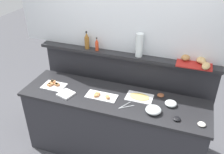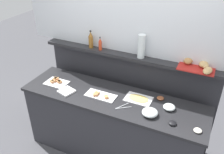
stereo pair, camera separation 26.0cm
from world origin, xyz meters
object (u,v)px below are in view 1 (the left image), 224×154
glass_bowl_medium (171,104)px  condiment_bowl_teal (161,95)px  bread_basket (195,61)px  cold_cuts_platter (139,97)px  water_carafe (139,45)px  sandwich_platter_front (101,96)px  condiment_bowl_cream (177,119)px  condiment_bowl_red (202,124)px  napkin_stack (66,94)px  hot_sauce_bottle (97,45)px  sandwich_platter_rear (54,85)px  vinegar_bottle_amber (87,41)px  serving_tongs (125,106)px  glass_bowl_large (153,110)px

glass_bowl_medium → condiment_bowl_teal: size_ratio=1.58×
bread_basket → cold_cuts_platter: bearing=-148.2°
water_carafe → sandwich_platter_front: bearing=-125.0°
condiment_bowl_cream → condiment_bowl_teal: size_ratio=0.96×
condiment_bowl_red → napkin_stack: size_ratio=0.48×
condiment_bowl_red → hot_sauce_bottle: hot_sauce_bottle is taller
hot_sauce_bottle → bread_basket: 1.22m
bread_basket → sandwich_platter_front: bearing=-154.4°
condiment_bowl_red → water_carafe: water_carafe is taller
cold_cuts_platter → glass_bowl_medium: 0.37m
cold_cuts_platter → napkin_stack: 0.89m
sandwich_platter_rear → condiment_bowl_red: bearing=-4.7°
vinegar_bottle_amber → condiment_bowl_cream: bearing=-24.7°
sandwich_platter_rear → condiment_bowl_cream: bearing=-5.4°
sandwich_platter_rear → hot_sauce_bottle: size_ratio=1.66×
cold_cuts_platter → condiment_bowl_cream: size_ratio=3.84×
cold_cuts_platter → condiment_bowl_teal: bearing=26.3°
sandwich_platter_front → napkin_stack: sandwich_platter_front is taller
sandwich_platter_rear → serving_tongs: 1.00m
serving_tongs → napkin_stack: napkin_stack is taller
sandwich_platter_front → glass_bowl_large: (0.65, -0.09, 0.02)m
condiment_bowl_teal → vinegar_bottle_amber: vinegar_bottle_amber is taller
condiment_bowl_teal → condiment_bowl_cream: bearing=-58.2°
cold_cuts_platter → glass_bowl_large: 0.30m
sandwich_platter_front → condiment_bowl_red: bearing=-6.4°
cold_cuts_platter → glass_bowl_medium: bearing=-4.2°
serving_tongs → bread_basket: (0.67, 0.57, 0.41)m
hot_sauce_bottle → water_carafe: water_carafe is taller
condiment_bowl_teal → serving_tongs: size_ratio=0.52×
sandwich_platter_front → cold_cuts_platter: size_ratio=1.19×
cold_cuts_platter → napkin_stack: size_ratio=1.86×
condiment_bowl_teal → condiment_bowl_red: bearing=-38.0°
napkin_stack → bread_basket: 1.58m
napkin_stack → serving_tongs: bearing=1.0°
sandwich_platter_rear → glass_bowl_medium: (1.48, 0.08, 0.01)m
sandwich_platter_rear → glass_bowl_medium: size_ratio=2.16×
condiment_bowl_red → hot_sauce_bottle: 1.56m
condiment_bowl_teal → napkin_stack: (-1.09, -0.35, -0.00)m
vinegar_bottle_amber → glass_bowl_medium: bearing=-16.7°
cold_cuts_platter → vinegar_bottle_amber: size_ratio=1.34×
condiment_bowl_cream → hot_sauce_bottle: (-1.13, 0.58, 0.45)m
bread_basket → water_carafe: bearing=-178.7°
sandwich_platter_front → glass_bowl_medium: bearing=7.4°
condiment_bowl_teal → serving_tongs: bearing=-135.5°
condiment_bowl_red → water_carafe: bearing=144.6°
napkin_stack → water_carafe: size_ratio=0.58×
sandwich_platter_front → cold_cuts_platter: bearing=16.8°
condiment_bowl_red → napkin_stack: bearing=179.1°
sandwich_platter_rear → condiment_bowl_teal: 1.36m
glass_bowl_large → napkin_stack: bearing=-179.1°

